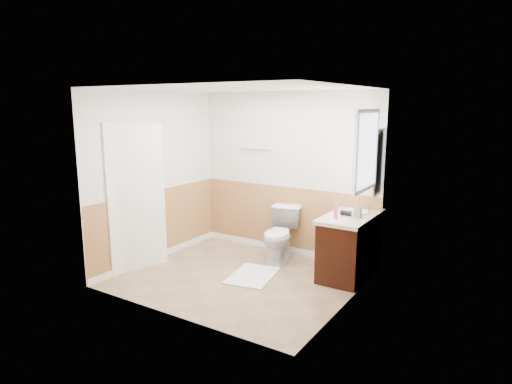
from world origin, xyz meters
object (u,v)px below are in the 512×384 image
Objects in this scene: vanity_cabinet at (350,247)px; lotion_bottle at (336,211)px; toilet at (280,235)px; bath_mat at (253,276)px; soap_dispenser at (358,210)px.

vanity_cabinet is 0.65m from lotion_bottle.
vanity_cabinet reaches higher than toilet.
bath_mat is 4.08× the size of soap_dispenser.
toilet is 1.00× the size of bath_mat.
lotion_bottle is at bearing 23.90° from bath_mat.
soap_dispenser reaches higher than bath_mat.
lotion_bottle is 0.30m from soap_dispenser.
vanity_cabinet is (1.09, 0.76, 0.39)m from bath_mat.
lotion_bottle reaches higher than vanity_cabinet.
toilet is at bearing 90.00° from bath_mat.
bath_mat is 1.44m from lotion_bottle.
bath_mat is at bearing -100.85° from toilet.
toilet is 1.18m from lotion_bottle.
toilet is at bearing 175.13° from soap_dispenser.
bath_mat is at bearing -151.83° from soap_dispenser.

